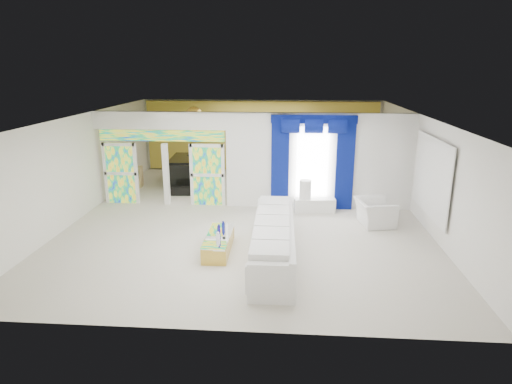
# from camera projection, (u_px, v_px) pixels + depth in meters

# --- Properties ---
(floor) EXTENTS (12.00, 12.00, 0.00)m
(floor) POSITION_uv_depth(u_px,v_px,m) (249.00, 216.00, 13.26)
(floor) COLOR #B7AF9E
(floor) RESTS_ON ground
(dividing_wall) EXTENTS (5.70, 0.18, 3.00)m
(dividing_wall) POSITION_uv_depth(u_px,v_px,m) (320.00, 161.00, 13.65)
(dividing_wall) COLOR white
(dividing_wall) RESTS_ON ground
(dividing_header) EXTENTS (4.30, 0.18, 0.55)m
(dividing_header) POSITION_uv_depth(u_px,v_px,m) (161.00, 120.00, 13.66)
(dividing_header) COLOR white
(dividing_header) RESTS_ON dividing_wall
(stained_panel_left) EXTENTS (0.95, 0.04, 2.00)m
(stained_panel_left) POSITION_uv_depth(u_px,v_px,m) (121.00, 173.00, 14.24)
(stained_panel_left) COLOR #994C3F
(stained_panel_left) RESTS_ON ground
(stained_panel_right) EXTENTS (0.95, 0.04, 2.00)m
(stained_panel_right) POSITION_uv_depth(u_px,v_px,m) (207.00, 175.00, 14.04)
(stained_panel_right) COLOR #994C3F
(stained_panel_right) RESTS_ON ground
(stained_transom) EXTENTS (4.00, 0.05, 0.35)m
(stained_transom) POSITION_uv_depth(u_px,v_px,m) (161.00, 136.00, 13.79)
(stained_transom) COLOR #994C3F
(stained_transom) RESTS_ON dividing_header
(window_pane) EXTENTS (1.00, 0.02, 2.30)m
(window_pane) POSITION_uv_depth(u_px,v_px,m) (312.00, 163.00, 13.58)
(window_pane) COLOR white
(window_pane) RESTS_ON dividing_wall
(blue_drape_left) EXTENTS (0.55, 0.10, 2.80)m
(blue_drape_left) POSITION_uv_depth(u_px,v_px,m) (280.00, 165.00, 13.64)
(blue_drape_left) COLOR #04134E
(blue_drape_left) RESTS_ON ground
(blue_drape_right) EXTENTS (0.55, 0.10, 2.80)m
(blue_drape_right) POSITION_uv_depth(u_px,v_px,m) (345.00, 166.00, 13.50)
(blue_drape_right) COLOR #04134E
(blue_drape_right) RESTS_ON ground
(blue_pelmet) EXTENTS (2.60, 0.12, 0.25)m
(blue_pelmet) POSITION_uv_depth(u_px,v_px,m) (314.00, 119.00, 13.17)
(blue_pelmet) COLOR #04134E
(blue_pelmet) RESTS_ON dividing_wall
(wall_mirror) EXTENTS (0.04, 2.70, 1.90)m
(wall_mirror) POSITION_uv_depth(u_px,v_px,m) (432.00, 177.00, 11.52)
(wall_mirror) COLOR white
(wall_mirror) RESTS_ON ground
(gold_curtains) EXTENTS (9.70, 0.12, 2.90)m
(gold_curtains) POSITION_uv_depth(u_px,v_px,m) (261.00, 136.00, 18.49)
(gold_curtains) COLOR gold
(gold_curtains) RESTS_ON ground
(white_sofa) EXTENTS (0.99, 4.31, 0.82)m
(white_sofa) POSITION_uv_depth(u_px,v_px,m) (273.00, 241.00, 10.26)
(white_sofa) COLOR silver
(white_sofa) RESTS_ON ground
(coffee_table) EXTENTS (0.60, 1.74, 0.38)m
(coffee_table) POSITION_uv_depth(u_px,v_px,m) (219.00, 243.00, 10.70)
(coffee_table) COLOR gold
(coffee_table) RESTS_ON ground
(console_table) EXTENTS (1.29, 0.54, 0.42)m
(console_table) POSITION_uv_depth(u_px,v_px,m) (314.00, 205.00, 13.59)
(console_table) COLOR silver
(console_table) RESTS_ON ground
(table_lamp) EXTENTS (0.36, 0.36, 0.58)m
(table_lamp) POSITION_uv_depth(u_px,v_px,m) (305.00, 189.00, 13.47)
(table_lamp) COLOR silver
(table_lamp) RESTS_ON console_table
(armchair) EXTENTS (1.13, 1.24, 0.72)m
(armchair) POSITION_uv_depth(u_px,v_px,m) (375.00, 212.00, 12.44)
(armchair) COLOR silver
(armchair) RESTS_ON ground
(grand_piano) EXTENTS (1.65, 2.09, 1.01)m
(grand_piano) POSITION_uv_depth(u_px,v_px,m) (192.00, 170.00, 16.81)
(grand_piano) COLOR black
(grand_piano) RESTS_ON ground
(piano_bench) EXTENTS (0.86, 0.38, 0.28)m
(piano_bench) POSITION_uv_depth(u_px,v_px,m) (183.00, 191.00, 15.38)
(piano_bench) COLOR black
(piano_bench) RESTS_ON ground
(tv_console) EXTENTS (0.57, 0.53, 0.76)m
(tv_console) POSITION_uv_depth(u_px,v_px,m) (135.00, 177.00, 16.33)
(tv_console) COLOR tan
(tv_console) RESTS_ON ground
(chandelier) EXTENTS (0.60, 0.60, 0.60)m
(chandelier) POSITION_uv_depth(u_px,v_px,m) (194.00, 115.00, 15.94)
(chandelier) COLOR gold
(chandelier) RESTS_ON ceiling
(decanters) EXTENTS (0.11, 0.83, 0.27)m
(decanters) POSITION_uv_depth(u_px,v_px,m) (220.00, 232.00, 10.63)
(decanters) COLOR navy
(decanters) RESTS_ON coffee_table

